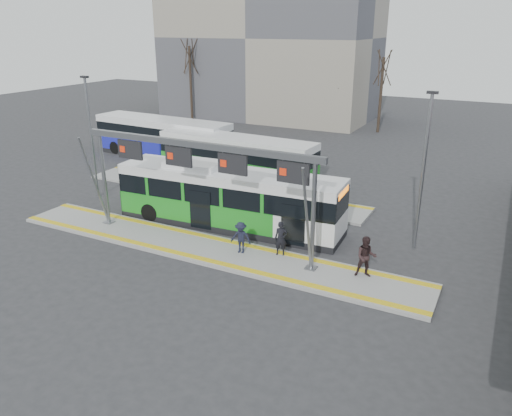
{
  "coord_description": "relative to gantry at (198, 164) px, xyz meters",
  "views": [
    {
      "loc": [
        12.57,
        -18.7,
        10.52
      ],
      "look_at": [
        1.3,
        3.0,
        1.45
      ],
      "focal_mm": 35.0,
      "sensor_mm": 36.0,
      "label": 1
    }
  ],
  "objects": [
    {
      "name": "ground",
      "position": [
        0.35,
        -0.25,
        -4.3
      ],
      "size": [
        120.0,
        120.0,
        0.0
      ],
      "primitive_type": "plane",
      "color": "#2D2D30",
      "rests_on": "ground"
    },
    {
      "name": "platform_main",
      "position": [
        0.35,
        -0.25,
        -4.22
      ],
      "size": [
        22.0,
        3.0,
        0.15
      ],
      "primitive_type": "cube",
      "color": "gray",
      "rests_on": "ground"
    },
    {
      "name": "platform_second",
      "position": [
        -3.65,
        7.75,
        -4.22
      ],
      "size": [
        20.0,
        3.0,
        0.15
      ],
      "primitive_type": "cube",
      "color": "gray",
      "rests_on": "ground"
    },
    {
      "name": "tactile_main",
      "position": [
        0.35,
        -0.25,
        -4.14
      ],
      "size": [
        22.0,
        2.65,
        0.02
      ],
      "color": "yellow",
      "rests_on": "platform_main"
    },
    {
      "name": "tactile_second",
      "position": [
        -3.65,
        8.9,
        -4.14
      ],
      "size": [
        20.0,
        0.35,
        0.02
      ],
      "color": "yellow",
      "rests_on": "platform_second"
    },
    {
      "name": "gantry",
      "position": [
        0.0,
        0.0,
        0.0
      ],
      "size": [
        13.0,
        1.68,
        5.2
      ],
      "color": "slate",
      "rests_on": "platform_main"
    },
    {
      "name": "apartment_block",
      "position": [
        -13.65,
        35.75,
        4.91
      ],
      "size": [
        24.5,
        12.5,
        18.4
      ],
      "color": "gray",
      "rests_on": "ground"
    },
    {
      "name": "hero_bus",
      "position": [
        -0.21,
        3.05,
        -2.72
      ],
      "size": [
        12.7,
        3.44,
        3.45
      ],
      "rotation": [
        0.0,
        0.0,
        0.06
      ],
      "color": "black",
      "rests_on": "ground"
    },
    {
      "name": "bg_bus_green",
      "position": [
        -4.39,
        11.32,
        -2.82
      ],
      "size": [
        12.06,
        3.18,
        2.99
      ],
      "rotation": [
        0.0,
        0.0,
        -0.05
      ],
      "color": "black",
      "rests_on": "ground"
    },
    {
      "name": "bg_bus_blue",
      "position": [
        -12.71,
        13.61,
        -2.72
      ],
      "size": [
        12.4,
        3.36,
        3.2
      ],
      "rotation": [
        0.0,
        0.0,
        -0.05
      ],
      "color": "black",
      "rests_on": "ground"
    },
    {
      "name": "passenger_a",
      "position": [
        4.02,
        0.74,
        -3.32
      ],
      "size": [
        0.7,
        0.58,
        1.65
      ],
      "primitive_type": "imported",
      "rotation": [
        0.0,
        0.0,
        0.35
      ],
      "color": "black",
      "rests_on": "platform_main"
    },
    {
      "name": "passenger_b",
      "position": [
        8.19,
        0.44,
        -3.22
      ],
      "size": [
        1.09,
        0.98,
        1.85
      ],
      "primitive_type": "imported",
      "rotation": [
        0.0,
        0.0,
        0.36
      ],
      "color": "black",
      "rests_on": "platform_main"
    },
    {
      "name": "passenger_c",
      "position": [
        2.22,
        0.07,
        -3.37
      ],
      "size": [
        1.08,
        0.72,
        1.56
      ],
      "primitive_type": "imported",
      "rotation": [
        0.0,
        0.0,
        0.15
      ],
      "color": "black",
      "rests_on": "platform_main"
    },
    {
      "name": "tree_left",
      "position": [
        -3.01,
        30.57,
        1.6
      ],
      "size": [
        1.4,
        1.4,
        7.78
      ],
      "color": "#382B21",
      "rests_on": "ground"
    },
    {
      "name": "tree_mid",
      "position": [
        0.62,
        31.92,
        2.07
      ],
      "size": [
        1.4,
        1.4,
        8.4
      ],
      "color": "#382B21",
      "rests_on": "ground"
    },
    {
      "name": "tree_far",
      "position": [
        -20.38,
        29.08,
        2.72
      ],
      "size": [
        1.4,
        1.4,
        9.26
      ],
      "color": "#382B21",
      "rests_on": "ground"
    },
    {
      "name": "lamp_west",
      "position": [
        -10.22,
        3.41,
        -0.26
      ],
      "size": [
        0.5,
        0.25,
        7.59
      ],
      "color": "slate",
      "rests_on": "ground"
    },
    {
      "name": "lamp_east",
      "position": [
        9.49,
        4.76,
        -0.21
      ],
      "size": [
        0.5,
        0.25,
        7.69
      ],
      "color": "slate",
      "rests_on": "ground"
    }
  ]
}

